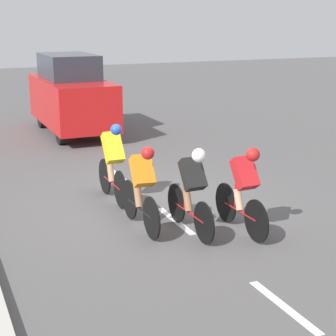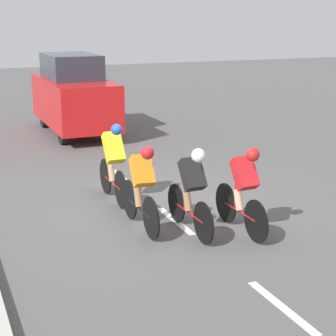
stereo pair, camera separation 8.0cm
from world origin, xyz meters
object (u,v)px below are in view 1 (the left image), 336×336
(support_car, at_px, (71,95))
(cyclist_orange, at_px, (142,186))
(cyclist_yellow, at_px, (113,161))
(cyclist_black, at_px, (192,188))
(cyclist_red, at_px, (244,188))

(support_car, bearing_deg, cyclist_orange, 83.71)
(cyclist_yellow, relative_size, support_car, 0.39)
(cyclist_black, height_order, support_car, support_car)
(cyclist_red, bearing_deg, cyclist_black, -20.92)
(cyclist_black, relative_size, cyclist_orange, 1.00)
(cyclist_red, height_order, support_car, support_car)
(cyclist_red, distance_m, support_car, 8.93)
(cyclist_orange, xyz_separation_m, cyclist_yellow, (-0.02, -1.56, 0.04))
(cyclist_orange, height_order, cyclist_yellow, cyclist_yellow)
(cyclist_black, height_order, cyclist_red, cyclist_red)
(cyclist_black, xyz_separation_m, cyclist_red, (-0.77, 0.29, -0.01))
(cyclist_black, bearing_deg, support_car, -91.56)
(cyclist_black, relative_size, cyclist_red, 1.03)
(cyclist_black, height_order, cyclist_orange, cyclist_black)
(cyclist_orange, relative_size, cyclist_red, 1.04)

